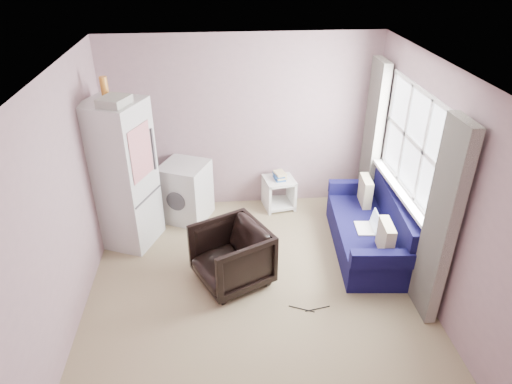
% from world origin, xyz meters
% --- Properties ---
extents(room, '(3.84, 4.24, 2.54)m').
position_xyz_m(room, '(0.02, 0.01, 1.25)').
color(room, '#998764').
rests_on(room, ground).
extents(armchair, '(0.98, 1.00, 0.78)m').
position_xyz_m(armchair, '(-0.26, 0.27, 0.39)').
color(armchair, black).
rests_on(armchair, ground).
extents(fridge, '(0.86, 0.86, 2.17)m').
position_xyz_m(fridge, '(-1.57, 1.24, 0.97)').
color(fridge, silver).
rests_on(fridge, ground).
extents(washing_machine, '(0.78, 0.78, 0.84)m').
position_xyz_m(washing_machine, '(-0.85, 1.72, 0.44)').
color(washing_machine, silver).
rests_on(washing_machine, ground).
extents(side_table, '(0.49, 0.49, 0.58)m').
position_xyz_m(side_table, '(0.51, 1.89, 0.27)').
color(side_table, white).
rests_on(side_table, ground).
extents(sofa, '(0.95, 1.83, 0.79)m').
position_xyz_m(sofa, '(1.55, 0.73, 0.29)').
color(sofa, '#100E42').
rests_on(sofa, ground).
extents(window_dressing, '(0.17, 2.62, 2.18)m').
position_xyz_m(window_dressing, '(1.78, 0.70, 1.11)').
color(window_dressing, white).
rests_on(window_dressing, ground).
extents(floor_cables, '(0.45, 0.13, 0.01)m').
position_xyz_m(floor_cables, '(0.56, -0.29, 0.01)').
color(floor_cables, black).
rests_on(floor_cables, ground).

